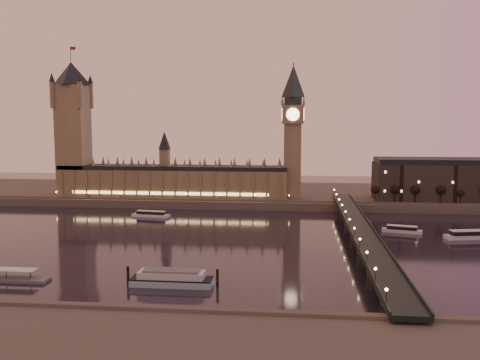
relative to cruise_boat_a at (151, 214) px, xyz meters
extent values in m
plane|color=black|center=(43.18, -68.00, -1.88)|extent=(700.00, 700.00, 0.00)
cube|color=#423D35|center=(73.18, 97.00, 1.12)|extent=(560.00, 130.00, 6.00)
cube|color=brown|center=(3.18, 53.00, 15.12)|extent=(180.00, 26.00, 22.00)
cube|color=black|center=(3.18, 53.00, 27.72)|extent=(180.00, 22.00, 3.20)
cube|color=#FFCC7F|center=(3.18, 39.50, 9.12)|extent=(153.00, 0.25, 2.20)
cube|color=brown|center=(-76.82, 53.00, 48.12)|extent=(22.00, 22.00, 88.00)
cone|color=black|center=(-76.82, 53.00, 101.12)|extent=(31.68, 31.68, 18.00)
cylinder|color=black|center=(-76.82, 53.00, 116.12)|extent=(0.44, 0.44, 12.00)
cube|color=maroon|center=(-74.62, 53.00, 120.62)|extent=(4.00, 0.15, 2.50)
cube|color=brown|center=(97.18, 53.00, 33.12)|extent=(13.00, 13.00, 58.00)
cube|color=brown|center=(97.18, 53.00, 69.12)|extent=(16.00, 16.00, 14.00)
cylinder|color=#FFEAA5|center=(97.18, 44.82, 69.12)|extent=(9.60, 0.35, 9.60)
cylinder|color=#FFEAA5|center=(89.00, 53.00, 69.12)|extent=(0.35, 9.60, 9.60)
cube|color=black|center=(97.18, 53.00, 79.12)|extent=(13.00, 13.00, 6.00)
cone|color=black|center=(97.18, 53.00, 94.12)|extent=(17.68, 17.68, 24.00)
sphere|color=gold|center=(97.18, 53.00, 107.12)|extent=(2.00, 2.00, 2.00)
cube|color=black|center=(135.18, -68.00, 6.12)|extent=(13.00, 260.00, 2.00)
cube|color=black|center=(128.88, -68.00, 7.62)|extent=(0.60, 260.00, 1.00)
cube|color=black|center=(141.48, -68.00, 7.62)|extent=(0.60, 260.00, 1.00)
cube|color=black|center=(215.18, 59.00, 18.12)|extent=(110.00, 36.00, 28.00)
cube|color=black|center=(215.18, 59.00, 34.12)|extent=(108.00, 34.00, 4.00)
cylinder|color=black|center=(156.59, 41.00, 8.38)|extent=(0.70, 0.70, 8.53)
sphere|color=black|center=(156.59, 41.00, 12.83)|extent=(5.68, 5.68, 5.68)
cylinder|color=black|center=(172.21, 41.00, 8.38)|extent=(0.70, 0.70, 8.53)
sphere|color=black|center=(172.21, 41.00, 12.83)|extent=(5.68, 5.68, 5.68)
cylinder|color=black|center=(187.83, 41.00, 8.38)|extent=(0.70, 0.70, 8.53)
sphere|color=black|center=(187.83, 41.00, 12.83)|extent=(5.68, 5.68, 5.68)
cylinder|color=black|center=(203.45, 41.00, 8.38)|extent=(0.70, 0.70, 8.53)
sphere|color=black|center=(203.45, 41.00, 12.83)|extent=(5.68, 5.68, 5.68)
cylinder|color=black|center=(219.07, 41.00, 8.38)|extent=(0.70, 0.70, 8.53)
sphere|color=black|center=(219.07, 41.00, 12.83)|extent=(5.68, 5.68, 5.68)
cube|color=silver|center=(0.00, 0.00, -0.90)|extent=(27.24, 9.45, 1.96)
cube|color=black|center=(0.00, 0.00, 1.05)|extent=(20.22, 7.45, 1.96)
cube|color=silver|center=(0.00, 0.00, 2.21)|extent=(20.78, 7.76, 0.36)
cube|color=silver|center=(163.59, -34.51, -0.90)|extent=(23.89, 11.43, 1.96)
cube|color=black|center=(163.59, -34.51, 1.06)|extent=(17.80, 8.91, 1.96)
cube|color=silver|center=(163.59, -34.51, 2.22)|extent=(18.30, 9.25, 0.36)
cube|color=silver|center=(197.09, -47.98, -0.73)|extent=(26.02, 11.42, 2.31)
cube|color=black|center=(197.09, -47.98, 1.58)|extent=(19.36, 8.99, 2.31)
cube|color=silver|center=(197.09, -47.98, 2.95)|extent=(19.90, 9.35, 0.42)
cube|color=#92ABBA|center=(49.87, -148.81, -0.53)|extent=(33.42, 9.54, 2.71)
cube|color=black|center=(49.87, -148.81, 1.09)|extent=(33.42, 9.54, 0.52)
cube|color=silver|center=(49.87, -148.81, 2.71)|extent=(27.15, 8.47, 2.71)
cube|color=#595B5E|center=(49.87, -148.81, 4.43)|extent=(22.98, 7.41, 0.73)
cylinder|color=black|center=(31.10, -147.72, 1.66)|extent=(1.15, 1.15, 7.09)
cylinder|color=black|center=(68.64, -147.89, 1.66)|extent=(1.15, 1.15, 7.09)
camera|label=1|loc=(99.98, -357.20, 66.28)|focal=40.00mm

